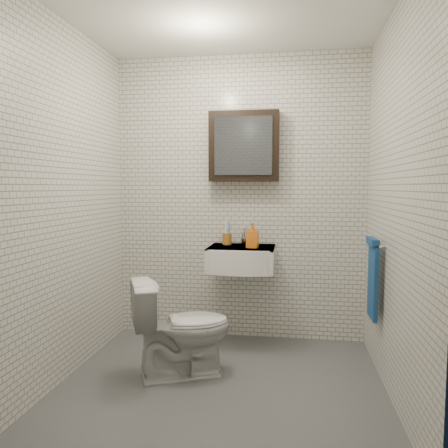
# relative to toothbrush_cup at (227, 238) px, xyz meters

# --- Properties ---
(ground) EXTENTS (2.20, 2.00, 0.01)m
(ground) POSITION_rel_toothbrush_cup_xyz_m (0.09, -0.90, -0.90)
(ground) COLOR #4F5157
(ground) RESTS_ON ground
(room_shell) EXTENTS (2.22, 2.02, 2.51)m
(room_shell) POSITION_rel_toothbrush_cup_xyz_m (0.09, -0.90, 0.56)
(room_shell) COLOR silver
(room_shell) RESTS_ON ground
(washbasin) EXTENTS (0.55, 0.50, 0.20)m
(washbasin) POSITION_rel_toothbrush_cup_xyz_m (0.14, -0.17, -0.15)
(washbasin) COLOR white
(washbasin) RESTS_ON room_shell
(faucet) EXTENTS (0.06, 0.20, 0.15)m
(faucet) POSITION_rel_toothbrush_cup_xyz_m (0.14, 0.03, 0.01)
(faucet) COLOR silver
(faucet) RESTS_ON washbasin
(mirror_cabinet) EXTENTS (0.60, 0.15, 0.60)m
(mirror_cabinet) POSITION_rel_toothbrush_cup_xyz_m (0.14, 0.03, 0.79)
(mirror_cabinet) COLOR black
(mirror_cabinet) RESTS_ON room_shell
(towel_rail) EXTENTS (0.09, 0.30, 0.58)m
(towel_rail) POSITION_rel_toothbrush_cup_xyz_m (1.14, -0.55, -0.18)
(towel_rail) COLOR silver
(towel_rail) RESTS_ON room_shell
(toothbrush_cup) EXTENTS (0.10, 0.10, 0.22)m
(toothbrush_cup) POSITION_rel_toothbrush_cup_xyz_m (0.00, 0.00, 0.00)
(toothbrush_cup) COLOR #9C6327
(toothbrush_cup) RESTS_ON washbasin
(soap_bottle) EXTENTS (0.10, 0.10, 0.21)m
(soap_bottle) POSITION_rel_toothbrush_cup_xyz_m (0.24, -0.17, 0.05)
(soap_bottle) COLOR orange
(soap_bottle) RESTS_ON washbasin
(toilet) EXTENTS (0.79, 0.65, 0.70)m
(toilet) POSITION_rel_toothbrush_cup_xyz_m (-0.21, -0.80, -0.55)
(toilet) COLOR silver
(toilet) RESTS_ON ground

